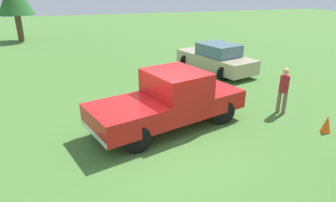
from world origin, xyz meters
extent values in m
plane|color=#477533|center=(0.00, 0.00, 0.00)|extent=(80.00, 80.00, 0.00)
cylinder|color=black|center=(-1.15, -0.65, 0.41)|extent=(0.82, 0.22, 0.82)
cylinder|color=black|center=(-1.65, 0.90, 0.41)|extent=(0.82, 0.22, 0.82)
cylinder|color=black|center=(1.92, 0.34, 0.41)|extent=(0.82, 0.22, 0.82)
cylinder|color=black|center=(1.43, 1.88, 0.41)|extent=(0.82, 0.22, 0.82)
cube|color=red|center=(-1.30, 0.15, 0.75)|extent=(2.51, 2.45, 0.64)
cube|color=red|center=(0.43, 0.71, 1.13)|extent=(2.13, 2.33, 1.40)
cube|color=slate|center=(0.43, 0.71, 1.57)|extent=(1.85, 2.11, 0.48)
cube|color=red|center=(1.39, 1.02, 0.73)|extent=(2.89, 2.57, 0.60)
cube|color=silver|center=(-2.20, -0.14, 0.49)|extent=(0.68, 1.80, 0.16)
cylinder|color=black|center=(3.28, 7.46, 0.35)|extent=(0.71, 0.20, 0.71)
cylinder|color=black|center=(4.70, 7.90, 0.35)|extent=(0.71, 0.20, 0.71)
cylinder|color=black|center=(4.16, 4.61, 0.35)|extent=(0.71, 0.20, 0.71)
cylinder|color=black|center=(5.57, 5.05, 0.35)|extent=(0.71, 0.20, 0.71)
cube|color=tan|center=(4.43, 6.26, 0.56)|extent=(2.99, 4.82, 0.68)
cube|color=slate|center=(4.49, 6.04, 1.20)|extent=(2.05, 2.35, 0.60)
cylinder|color=#7A6B51|center=(4.29, 0.59, 0.40)|extent=(0.14, 0.14, 0.80)
cylinder|color=#7A6B51|center=(4.42, 0.44, 0.40)|extent=(0.14, 0.14, 0.80)
cylinder|color=maroon|center=(4.35, 0.51, 1.11)|extent=(0.45, 0.45, 0.60)
sphere|color=#D8AD84|center=(4.35, 0.51, 1.56)|extent=(0.22, 0.22, 0.22)
cylinder|color=brown|center=(-6.73, 19.02, 1.03)|extent=(0.46, 0.46, 2.06)
cone|color=orange|center=(4.77, -1.19, 0.28)|extent=(0.32, 0.32, 0.55)
camera|label=1|loc=(-2.41, -7.84, 4.37)|focal=32.09mm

